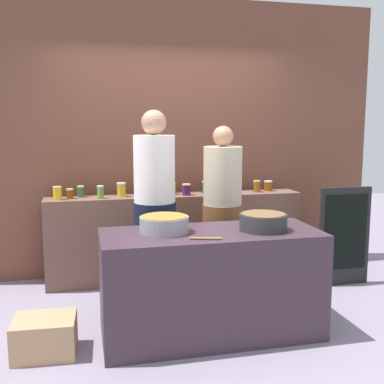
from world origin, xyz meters
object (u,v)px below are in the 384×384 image
preserve_jar_1 (70,194)px  preserve_jar_3 (100,192)px  preserve_jar_4 (121,190)px  wooden_spoon (206,238)px  preserve_jar_2 (81,191)px  cooking_pot_left (164,224)px  bread_crate (45,336)px  preserve_jar_10 (231,187)px  chalkboard_sign (344,236)px  preserve_jar_9 (220,188)px  cook_in_cap (222,221)px  cooking_pot_center (263,222)px  cook_with_tongs (155,220)px  preserve_jar_6 (173,189)px  preserve_jar_8 (205,187)px  preserve_jar_11 (257,186)px  preserve_jar_12 (268,186)px  preserve_jar_5 (156,191)px  preserve_jar_0 (57,193)px  preserve_jar_7 (186,189)px

preserve_jar_1 → preserve_jar_3: size_ratio=0.78×
preserve_jar_1 → preserve_jar_4: 0.51m
wooden_spoon → preserve_jar_2: bearing=117.2°
cooking_pot_left → bread_crate: bearing=-173.3°
preserve_jar_10 → bread_crate: (-1.89, -1.49, -0.83)m
chalkboard_sign → preserve_jar_9: bearing=151.6°
cook_in_cap → preserve_jar_10: bearing=65.4°
preserve_jar_3 → preserve_jar_10: 1.42m
cooking_pot_center → cook_with_tongs: (-0.75, 0.72, -0.09)m
preserve_jar_6 → preserve_jar_8: bearing=0.9°
preserve_jar_11 → preserve_jar_12: (0.16, 0.05, -0.01)m
preserve_jar_8 → cooking_pot_left: (-0.69, -1.39, -0.08)m
preserve_jar_2 → preserve_jar_11: 1.89m
preserve_jar_6 → preserve_jar_12: (1.08, -0.01, -0.00)m
preserve_jar_11 → chalkboard_sign: (0.74, -0.59, -0.46)m
preserve_jar_1 → preserve_jar_5: bearing=0.2°
preserve_jar_6 → cook_with_tongs: 0.84m
cooking_pot_center → chalkboard_sign: size_ratio=0.36×
chalkboard_sign → preserve_jar_5: bearing=162.0°
preserve_jar_2 → preserve_jar_12: 2.04m
cooking_pot_center → bread_crate: size_ratio=0.85×
preserve_jar_6 → cook_with_tongs: bearing=-112.1°
cook_with_tongs → cook_in_cap: cook_with_tongs is taller
preserve_jar_0 → cooking_pot_left: (0.85, -1.29, -0.08)m
preserve_jar_4 → bread_crate: size_ratio=0.33×
preserve_jar_11 → chalkboard_sign: preserve_jar_11 is taller
preserve_jar_2 → cook_with_tongs: 1.03m
bread_crate → cooking_pot_left: bearing=6.7°
preserve_jar_10 → preserve_jar_7: bearing=-168.6°
preserve_jar_1 → preserve_jar_7: (1.19, -0.05, 0.01)m
preserve_jar_3 → preserve_jar_9: size_ratio=1.27×
bread_crate → cook_in_cap: bearing=28.2°
preserve_jar_6 → bread_crate: (-1.23, -1.49, -0.84)m
preserve_jar_0 → preserve_jar_2: (0.22, 0.12, -0.01)m
preserve_jar_7 → preserve_jar_11: preserve_jar_11 is taller
preserve_jar_12 → preserve_jar_2: bearing=179.2°
preserve_jar_2 → preserve_jar_11: size_ratio=0.92×
preserve_jar_10 → wooden_spoon: preserve_jar_10 is taller
preserve_jar_8 → cook_in_cap: 0.68m
cook_in_cap → bread_crate: bearing=-151.8°
cooking_pot_left → preserve_jar_4: bearing=99.1°
preserve_jar_2 → cook_with_tongs: (0.64, -0.79, -0.17)m
preserve_jar_0 → wooden_spoon: (1.10, -1.58, -0.14)m
preserve_jar_10 → cook_in_cap: cook_in_cap is taller
preserve_jar_9 → cook_with_tongs: bearing=-138.2°
preserve_jar_1 → bread_crate: (-0.18, -1.43, -0.83)m
preserve_jar_5 → wooden_spoon: bearing=-86.4°
preserve_jar_5 → cook_with_tongs: cook_with_tongs is taller
preserve_jar_9 → cooking_pot_left: bearing=-122.1°
preserve_jar_3 → preserve_jar_11: size_ratio=1.02×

